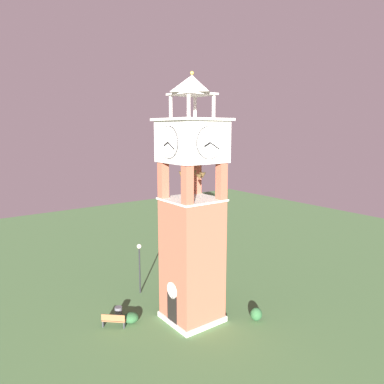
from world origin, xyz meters
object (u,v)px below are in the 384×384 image
(park_bench, at_px, (114,320))
(trash_bin, at_px, (118,312))
(clock_tower, at_px, (192,222))
(lamp_post, at_px, (139,260))

(park_bench, xyz_separation_m, trash_bin, (-0.95, 0.79, -0.08))
(clock_tower, xyz_separation_m, park_bench, (-2.22, -4.85, -6.44))
(park_bench, bearing_deg, lamp_post, 132.11)
(clock_tower, xyz_separation_m, trash_bin, (-3.17, -4.06, -6.52))
(trash_bin, bearing_deg, park_bench, -39.73)
(park_bench, distance_m, trash_bin, 1.24)
(clock_tower, distance_m, lamp_post, 7.15)
(park_bench, relative_size, trash_bin, 1.84)
(lamp_post, bearing_deg, clock_tower, 9.10)
(lamp_post, distance_m, trash_bin, 4.73)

